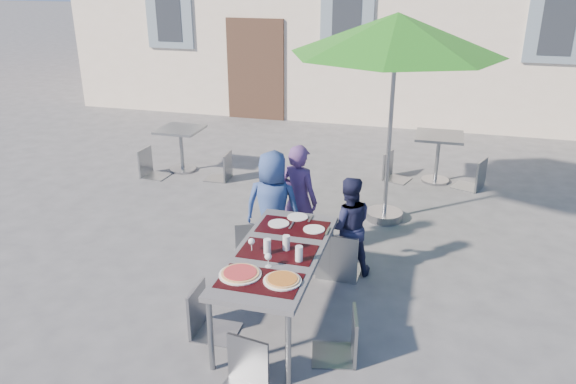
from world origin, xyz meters
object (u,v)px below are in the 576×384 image
(bg_chair_l_0, at_px, (149,146))
(bg_chair_r_0, at_px, (222,150))
(pizza_near_right, at_px, (282,280))
(cafe_table_0, at_px, (181,142))
(dining_table, at_px, (278,256))
(cafe_table_1, at_px, (438,149))
(patio_umbrella, at_px, (397,35))
(chair_0, at_px, (254,214))
(child_0, at_px, (273,207))
(chair_2, at_px, (340,227))
(chair_4, at_px, (345,309))
(child_2, at_px, (348,226))
(chair_1, at_px, (313,229))
(chair_5, at_px, (242,340))
(chair_3, at_px, (205,284))
(child_1, at_px, (299,199))
(pizza_near_left, at_px, (240,273))
(bg_chair_r_1, at_px, (477,156))
(bg_chair_l_1, at_px, (394,150))

(bg_chair_l_0, xyz_separation_m, bg_chair_r_0, (1.21, 0.17, -0.02))
(pizza_near_right, distance_m, cafe_table_0, 5.18)
(dining_table, bearing_deg, cafe_table_1, 72.42)
(pizza_near_right, relative_size, patio_umbrella, 0.12)
(pizza_near_right, relative_size, cafe_table_1, 0.42)
(chair_0, distance_m, cafe_table_1, 3.82)
(child_0, xyz_separation_m, chair_2, (0.82, -0.19, -0.05))
(chair_4, relative_size, cafe_table_1, 1.09)
(child_2, xyz_separation_m, chair_1, (-0.38, -0.07, -0.05))
(pizza_near_right, height_order, chair_5, chair_5)
(chair_2, relative_size, chair_4, 1.22)
(dining_table, height_order, child_2, child_2)
(chair_2, bearing_deg, patio_umbrella, 79.18)
(child_0, xyz_separation_m, chair_3, (-0.19, -1.53, -0.15))
(bg_chair_l_0, bearing_deg, dining_table, -46.37)
(child_1, bearing_deg, dining_table, 117.07)
(pizza_near_left, height_order, chair_0, chair_0)
(chair_0, distance_m, bg_chair_l_0, 3.46)
(child_2, bearing_deg, pizza_near_left, 48.13)
(child_0, relative_size, bg_chair_r_1, 1.45)
(chair_2, bearing_deg, child_0, 167.13)
(chair_2, bearing_deg, cafe_table_0, 139.30)
(pizza_near_left, distance_m, chair_4, 0.96)
(child_2, bearing_deg, bg_chair_l_1, -112.68)
(cafe_table_0, distance_m, cafe_table_1, 4.20)
(chair_4, distance_m, patio_umbrella, 3.63)
(chair_5, distance_m, bg_chair_r_1, 5.56)
(cafe_table_1, relative_size, bg_chair_l_1, 0.93)
(dining_table, height_order, chair_1, chair_1)
(chair_0, bearing_deg, bg_chair_l_1, 68.16)
(bg_chair_l_1, bearing_deg, chair_2, -94.80)
(chair_4, bearing_deg, chair_2, 102.68)
(chair_4, bearing_deg, pizza_near_right, -167.79)
(chair_3, height_order, cafe_table_1, chair_3)
(chair_3, bearing_deg, cafe_table_0, 118.19)
(dining_table, relative_size, child_0, 1.38)
(chair_5, bearing_deg, pizza_near_right, 70.59)
(chair_0, height_order, chair_1, chair_0)
(cafe_table_0, bearing_deg, bg_chair_l_0, -135.76)
(chair_5, relative_size, cafe_table_0, 1.15)
(child_0, distance_m, cafe_table_0, 3.51)
(chair_0, relative_size, chair_2, 0.98)
(chair_3, height_order, patio_umbrella, patio_umbrella)
(dining_table, distance_m, chair_2, 1.05)
(chair_0, bearing_deg, child_2, 2.02)
(chair_1, bearing_deg, pizza_near_right, -86.77)
(child_1, relative_size, chair_1, 1.50)
(chair_1, relative_size, bg_chair_r_1, 0.97)
(child_0, bearing_deg, bg_chair_l_0, -42.19)
(pizza_near_left, xyz_separation_m, cafe_table_0, (-2.60, 4.23, -0.27))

